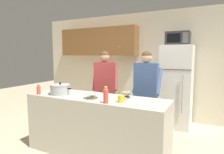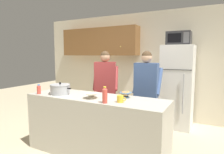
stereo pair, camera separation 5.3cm
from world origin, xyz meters
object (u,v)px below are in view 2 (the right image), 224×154
cooking_pot (60,89)px  empty_bowl (92,95)px  person_near_pot (105,82)px  person_by_sink (146,85)px  microwave (179,38)px  refrigerator (177,87)px  bread_bowl (126,94)px  bottle_near_edge (39,89)px  bottle_mid_counter (105,95)px  coffee_mug (120,99)px

cooking_pot → empty_bowl: cooking_pot is taller
person_near_pot → person_by_sink: bearing=1.6°
microwave → cooking_pot: (-1.52, -1.92, -0.90)m
refrigerator → bread_bowl: size_ratio=9.38×
person_near_pot → bottle_near_edge: person_near_pot is taller
person_by_sink → bottle_near_edge: 1.84m
cooking_pot → empty_bowl: size_ratio=1.90×
refrigerator → bottle_near_edge: (-1.84, -2.10, 0.12)m
bottle_mid_counter → coffee_mug: bearing=40.1°
microwave → bottle_near_edge: bearing=-131.5°
person_by_sink → bread_bowl: size_ratio=8.68×
coffee_mug → refrigerator: bearing=78.3°
microwave → person_near_pot: microwave is taller
coffee_mug → bottle_mid_counter: size_ratio=0.58×
person_near_pot → empty_bowl: size_ratio=7.16×
empty_bowl → bottle_near_edge: bottle_near_edge is taller
refrigerator → cooking_pot: refrigerator is taller
cooking_pot → bottle_mid_counter: (0.94, -0.17, 0.03)m
person_by_sink → empty_bowl: bearing=-117.9°
microwave → person_near_pot: 1.79m
person_near_pot → coffee_mug: size_ratio=12.46×
cooking_pot → coffee_mug: 1.11m
coffee_mug → empty_bowl: (-0.48, 0.02, -0.00)m
person_by_sink → cooking_pot: (-1.14, -0.96, -0.01)m
cooking_pot → bottle_mid_counter: 0.96m
bread_bowl → cooking_pot: bearing=-166.4°
bottle_mid_counter → person_near_pot: bearing=119.8°
cooking_pot → bread_bowl: (1.05, 0.25, -0.03)m
person_near_pot → person_by_sink: 0.84m
bread_bowl → empty_bowl: bearing=-147.6°
refrigerator → bottle_mid_counter: refrigerator is taller
microwave → bread_bowl: size_ratio=2.56×
refrigerator → microwave: size_ratio=3.67×
bread_bowl → bottle_mid_counter: bearing=-104.6°
coffee_mug → person_by_sink: bearing=87.9°
person_near_pot → bottle_mid_counter: (0.63, -1.11, 0.01)m
microwave → person_near_pot: bearing=-140.8°
person_by_sink → empty_bowl: 1.11m
cooking_pot → bottle_near_edge: cooking_pot is taller
coffee_mug → bottle_near_edge: bottle_near_edge is taller
refrigerator → microwave: 1.02m
person_near_pot → bread_bowl: person_near_pot is taller
person_by_sink → coffee_mug: (-0.04, -1.00, -0.05)m
cooking_pot → bottle_mid_counter: size_ratio=1.92×
person_by_sink → empty_bowl: person_by_sink is taller
bread_bowl → bottle_near_edge: (-1.37, -0.41, 0.03)m
person_by_sink → coffee_mug: person_by_sink is taller
microwave → person_near_pot: size_ratio=0.29×
bread_bowl → person_near_pot: bearing=137.6°
refrigerator → bread_bowl: 1.75m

